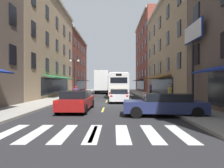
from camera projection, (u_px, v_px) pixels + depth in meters
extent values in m
cube|color=#28282B|center=(105.00, 105.00, 17.24)|extent=(34.80, 80.00, 0.10)
cube|color=#DBCC4C|center=(93.00, 133.00, 7.24)|extent=(0.14, 2.40, 0.01)
cube|color=#DBCC4C|center=(103.00, 110.00, 13.74)|extent=(0.14, 2.40, 0.01)
cube|color=#DBCC4C|center=(106.00, 101.00, 20.24)|extent=(0.14, 2.40, 0.01)
cube|color=#DBCC4C|center=(108.00, 97.00, 26.74)|extent=(0.14, 2.40, 0.01)
cube|color=#DBCC4C|center=(109.00, 94.00, 33.24)|extent=(0.14, 2.40, 0.01)
cube|color=#DBCC4C|center=(110.00, 93.00, 39.74)|extent=(0.14, 2.40, 0.01)
cube|color=#DBCC4C|center=(111.00, 91.00, 46.24)|extent=(0.14, 2.40, 0.01)
cube|color=#DBCC4C|center=(111.00, 90.00, 52.74)|extent=(0.14, 2.40, 0.01)
cube|color=silver|center=(7.00, 133.00, 7.27)|extent=(0.50, 2.80, 0.01)
cube|color=silver|center=(36.00, 133.00, 7.26)|extent=(0.50, 2.80, 0.01)
cube|color=silver|center=(65.00, 133.00, 7.25)|extent=(0.50, 2.80, 0.01)
cube|color=silver|center=(93.00, 133.00, 7.24)|extent=(0.50, 2.80, 0.01)
cube|color=silver|center=(122.00, 133.00, 7.23)|extent=(0.50, 2.80, 0.01)
cube|color=silver|center=(151.00, 133.00, 7.22)|extent=(0.50, 2.80, 0.01)
cube|color=silver|center=(180.00, 133.00, 7.21)|extent=(0.50, 2.80, 0.01)
cube|color=#A39E93|center=(40.00, 104.00, 17.29)|extent=(3.00, 80.00, 0.14)
cube|color=#A39E93|center=(170.00, 104.00, 17.19)|extent=(3.00, 80.00, 0.14)
cube|color=black|center=(13.00, 55.00, 15.29)|extent=(0.10, 1.00, 1.60)
cube|color=black|center=(13.00, 15.00, 15.29)|extent=(0.10, 1.00, 1.60)
cube|color=#9E8466|center=(29.00, 46.00, 27.32)|extent=(8.00, 19.90, 14.48)
cube|color=black|center=(57.00, 86.00, 27.30)|extent=(0.10, 12.00, 2.10)
cube|color=#1E6638|center=(62.00, 78.00, 27.29)|extent=(1.38, 11.20, 0.44)
cube|color=black|center=(34.00, 61.00, 19.29)|extent=(0.10, 1.00, 1.60)
cube|color=black|center=(47.00, 65.00, 23.29)|extent=(0.10, 1.00, 1.60)
cube|color=black|center=(57.00, 67.00, 27.29)|extent=(0.10, 1.00, 1.60)
cube|color=black|center=(64.00, 70.00, 31.29)|extent=(0.10, 1.00, 1.60)
cube|color=black|center=(70.00, 71.00, 35.29)|extent=(0.10, 1.00, 1.60)
cube|color=black|center=(34.00, 29.00, 19.29)|extent=(0.10, 1.00, 1.60)
cube|color=black|center=(47.00, 39.00, 23.29)|extent=(0.10, 1.00, 1.60)
cube|color=black|center=(57.00, 45.00, 27.29)|extent=(0.10, 1.00, 1.60)
cube|color=black|center=(64.00, 50.00, 31.29)|extent=(0.10, 1.00, 1.60)
cube|color=black|center=(70.00, 54.00, 35.29)|extent=(0.10, 1.00, 1.60)
cube|color=black|center=(47.00, 12.00, 23.28)|extent=(0.10, 1.00, 1.60)
cube|color=black|center=(57.00, 23.00, 27.28)|extent=(0.10, 1.00, 1.60)
cube|color=black|center=(64.00, 31.00, 31.28)|extent=(0.10, 1.00, 1.60)
cube|color=black|center=(70.00, 37.00, 35.28)|extent=(0.10, 1.00, 1.60)
cube|color=brown|center=(65.00, 64.00, 47.32)|extent=(8.00, 19.90, 13.67)
cube|color=#B2AD9E|center=(81.00, 38.00, 47.27)|extent=(0.44, 19.40, 0.40)
cube|color=black|center=(81.00, 85.00, 47.30)|extent=(0.10, 12.00, 2.10)
cube|color=black|center=(84.00, 80.00, 47.29)|extent=(1.38, 11.20, 0.44)
cube|color=black|center=(74.00, 72.00, 39.29)|extent=(0.10, 1.00, 1.60)
cube|color=black|center=(78.00, 73.00, 43.29)|extent=(0.10, 1.00, 1.60)
cube|color=black|center=(81.00, 74.00, 47.29)|extent=(0.10, 1.00, 1.60)
cube|color=black|center=(84.00, 75.00, 51.29)|extent=(0.10, 1.00, 1.60)
cube|color=black|center=(86.00, 76.00, 55.29)|extent=(0.10, 1.00, 1.60)
cube|color=black|center=(74.00, 57.00, 39.28)|extent=(0.10, 1.00, 1.60)
cube|color=black|center=(78.00, 59.00, 43.28)|extent=(0.10, 1.00, 1.60)
cube|color=black|center=(81.00, 61.00, 47.28)|extent=(0.10, 1.00, 1.60)
cube|color=black|center=(84.00, 63.00, 51.28)|extent=(0.10, 1.00, 1.60)
cube|color=black|center=(86.00, 65.00, 55.28)|extent=(0.10, 1.00, 1.60)
cube|color=black|center=(74.00, 41.00, 39.28)|extent=(0.10, 1.00, 1.60)
cube|color=black|center=(78.00, 45.00, 43.28)|extent=(0.10, 1.00, 1.60)
cube|color=black|center=(81.00, 49.00, 47.28)|extent=(0.10, 1.00, 1.60)
cube|color=black|center=(84.00, 51.00, 51.28)|extent=(0.10, 1.00, 1.60)
cube|color=black|center=(86.00, 54.00, 55.28)|extent=(0.10, 1.00, 1.60)
cube|color=black|center=(196.00, 55.00, 15.16)|extent=(0.10, 1.00, 1.60)
cube|color=black|center=(196.00, 14.00, 15.15)|extent=(0.10, 1.00, 1.60)
cube|color=#9E8466|center=(188.00, 49.00, 27.12)|extent=(8.00, 19.90, 13.69)
cube|color=#B2AD9E|center=(159.00, 3.00, 27.14)|extent=(0.44, 19.40, 0.40)
cube|color=black|center=(160.00, 86.00, 27.17)|extent=(0.10, 12.00, 2.10)
cube|color=brown|center=(155.00, 78.00, 27.17)|extent=(1.38, 11.20, 0.44)
cube|color=black|center=(179.00, 61.00, 19.16)|extent=(0.10, 1.00, 1.60)
cube|color=black|center=(168.00, 65.00, 23.16)|extent=(0.10, 1.00, 1.60)
cube|color=black|center=(160.00, 67.00, 27.16)|extent=(0.10, 1.00, 1.60)
cube|color=black|center=(154.00, 69.00, 31.16)|extent=(0.10, 1.00, 1.60)
cube|color=black|center=(149.00, 71.00, 35.16)|extent=(0.10, 1.00, 1.60)
cube|color=black|center=(179.00, 29.00, 19.15)|extent=(0.10, 1.00, 1.60)
cube|color=black|center=(168.00, 38.00, 23.15)|extent=(0.10, 1.00, 1.60)
cube|color=black|center=(160.00, 45.00, 27.15)|extent=(0.10, 1.00, 1.60)
cube|color=black|center=(154.00, 50.00, 31.15)|extent=(0.10, 1.00, 1.60)
cube|color=black|center=(149.00, 54.00, 35.15)|extent=(0.10, 1.00, 1.60)
cube|color=black|center=(168.00, 12.00, 23.15)|extent=(0.10, 1.00, 1.60)
cube|color=black|center=(160.00, 23.00, 27.15)|extent=(0.10, 1.00, 1.60)
cube|color=black|center=(154.00, 30.00, 31.15)|extent=(0.10, 1.00, 1.60)
cube|color=black|center=(149.00, 36.00, 35.15)|extent=(0.10, 1.00, 1.60)
cube|color=brown|center=(157.00, 56.00, 47.11)|extent=(8.00, 19.90, 17.53)
cube|color=#B2AD9E|center=(140.00, 22.00, 47.13)|extent=(0.44, 19.40, 0.40)
cube|color=black|center=(140.00, 85.00, 47.17)|extent=(0.10, 12.00, 2.10)
cube|color=black|center=(137.00, 80.00, 47.17)|extent=(1.38, 11.20, 0.44)
cube|color=black|center=(146.00, 72.00, 39.16)|extent=(0.10, 1.00, 1.60)
cube|color=black|center=(143.00, 73.00, 43.16)|extent=(0.10, 1.00, 1.60)
cube|color=black|center=(140.00, 74.00, 47.16)|extent=(0.10, 1.00, 1.60)
cube|color=black|center=(138.00, 75.00, 51.16)|extent=(0.10, 1.00, 1.60)
cube|color=black|center=(136.00, 76.00, 55.16)|extent=(0.10, 1.00, 1.60)
cube|color=black|center=(146.00, 57.00, 39.15)|extent=(0.10, 1.00, 1.60)
cube|color=black|center=(143.00, 59.00, 43.15)|extent=(0.10, 1.00, 1.60)
cube|color=black|center=(140.00, 61.00, 47.15)|extent=(0.10, 1.00, 1.60)
cube|color=black|center=(138.00, 63.00, 51.15)|extent=(0.10, 1.00, 1.60)
cube|color=black|center=(136.00, 65.00, 55.15)|extent=(0.10, 1.00, 1.60)
cube|color=black|center=(146.00, 41.00, 39.14)|extent=(0.10, 1.00, 1.60)
cube|color=black|center=(143.00, 45.00, 43.14)|extent=(0.10, 1.00, 1.60)
cube|color=black|center=(140.00, 48.00, 47.14)|extent=(0.10, 1.00, 1.60)
cube|color=black|center=(138.00, 51.00, 51.14)|extent=(0.10, 1.00, 1.60)
cube|color=black|center=(136.00, 54.00, 55.14)|extent=(0.10, 1.00, 1.60)
cube|color=black|center=(146.00, 26.00, 39.14)|extent=(0.10, 1.00, 1.60)
cube|color=black|center=(143.00, 31.00, 43.14)|extent=(0.10, 1.00, 1.60)
cube|color=black|center=(140.00, 36.00, 47.14)|extent=(0.10, 1.00, 1.60)
cube|color=black|center=(138.00, 39.00, 51.14)|extent=(0.10, 1.00, 1.60)
cube|color=black|center=(136.00, 42.00, 55.14)|extent=(0.10, 1.00, 1.60)
cylinder|color=black|center=(193.00, 73.00, 15.06)|extent=(0.18, 0.18, 5.17)
cylinder|color=black|center=(193.00, 104.00, 15.07)|extent=(0.40, 0.40, 0.24)
cube|color=navy|center=(193.00, 32.00, 15.06)|extent=(0.10, 3.27, 1.47)
cube|color=white|center=(192.00, 32.00, 15.06)|extent=(0.04, 3.11, 1.31)
cube|color=white|center=(194.00, 32.00, 15.05)|extent=(0.04, 3.11, 1.31)
cube|color=silver|center=(118.00, 84.00, 28.93)|extent=(2.74, 12.06, 2.82)
cube|color=silver|center=(118.00, 75.00, 28.93)|extent=(2.52, 10.85, 0.16)
cube|color=black|center=(118.00, 83.00, 29.23)|extent=(2.74, 9.66, 0.96)
cube|color=#19723F|center=(118.00, 92.00, 28.94)|extent=(2.76, 11.66, 0.36)
cube|color=black|center=(118.00, 83.00, 34.90)|extent=(2.25, 0.16, 1.10)
cube|color=black|center=(119.00, 80.00, 22.96)|extent=(2.05, 0.15, 0.70)
cube|color=silver|center=(119.00, 89.00, 22.96)|extent=(2.15, 0.13, 0.64)
cube|color=black|center=(119.00, 75.00, 22.95)|extent=(0.70, 0.11, 0.28)
cube|color=red|center=(110.00, 93.00, 22.98)|extent=(0.20, 0.08, 0.28)
cube|color=red|center=(128.00, 93.00, 22.92)|extent=(0.20, 0.08, 0.28)
cylinder|color=black|center=(111.00, 92.00, 32.97)|extent=(0.32, 1.00, 1.00)
cylinder|color=black|center=(125.00, 92.00, 32.92)|extent=(0.32, 1.00, 1.00)
cylinder|color=black|center=(110.00, 94.00, 25.46)|extent=(0.32, 1.00, 1.00)
cylinder|color=black|center=(127.00, 94.00, 25.40)|extent=(0.32, 1.00, 1.00)
cube|color=white|center=(104.00, 85.00, 38.79)|extent=(2.38, 2.43, 2.40)
cube|color=black|center=(104.00, 81.00, 39.93)|extent=(2.00, 0.17, 0.80)
cube|color=silver|center=(102.00, 80.00, 35.19)|extent=(2.57, 4.94, 3.52)
cube|color=maroon|center=(109.00, 79.00, 35.14)|extent=(0.16, 2.91, 0.90)
cube|color=black|center=(103.00, 91.00, 36.37)|extent=(2.14, 6.87, 0.24)
cylinder|color=black|center=(98.00, 91.00, 38.65)|extent=(0.31, 0.91, 0.90)
cylinder|color=black|center=(109.00, 91.00, 38.55)|extent=(0.31, 0.91, 0.90)
cylinder|color=black|center=(96.00, 91.00, 34.52)|extent=(0.31, 0.91, 0.90)
cylinder|color=black|center=(108.00, 91.00, 34.42)|extent=(0.31, 0.91, 0.90)
cube|color=maroon|center=(77.00, 102.00, 13.21)|extent=(1.86, 4.80, 0.67)
cube|color=black|center=(76.00, 94.00, 13.01)|extent=(1.66, 2.60, 0.52)
cube|color=red|center=(56.00, 102.00, 10.86)|extent=(0.20, 0.06, 0.14)
cube|color=red|center=(81.00, 102.00, 10.83)|extent=(0.20, 0.06, 0.14)
cylinder|color=black|center=(71.00, 104.00, 14.91)|extent=(0.23, 0.64, 0.64)
cylinder|color=black|center=(92.00, 104.00, 14.87)|extent=(0.23, 0.64, 0.64)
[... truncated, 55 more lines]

